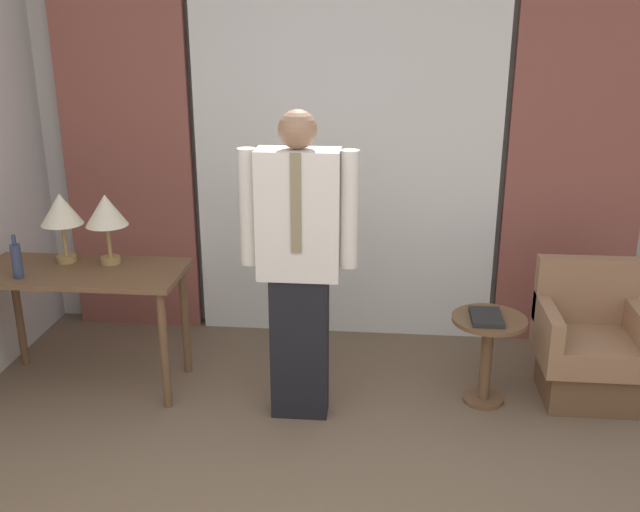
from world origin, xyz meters
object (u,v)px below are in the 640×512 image
object	(u,v)px
side_table	(487,345)
table_lamp_right	(106,213)
armchair	(588,349)
desk	(82,288)
person	(299,258)
book	(486,317)
bottle_near_edge	(17,260)
table_lamp_left	(61,211)

from	to	relation	value
side_table	table_lamp_right	bearing A→B (deg)	177.00
armchair	side_table	xyz separation A→B (m)	(-0.62, -0.12, 0.06)
desk	person	distance (m)	1.40
side_table	book	distance (m)	0.19
armchair	bottle_near_edge	bearing A→B (deg)	-174.76
bottle_near_edge	armchair	size ratio (longest dim) A/B	0.31
bottle_near_edge	book	world-z (taller)	bottle_near_edge
desk	book	xyz separation A→B (m)	(2.40, -0.01, -0.09)
bottle_near_edge	person	distance (m)	1.64
table_lamp_left	book	bearing A→B (deg)	-3.34
table_lamp_left	table_lamp_right	size ratio (longest dim) A/B	1.00
desk	table_lamp_left	bearing A→B (deg)	135.99
person	book	distance (m)	1.15
person	armchair	world-z (taller)	person
desk	table_lamp_left	xyz separation A→B (m)	(-0.14, 0.14, 0.44)
desk	table_lamp_right	size ratio (longest dim) A/B	2.85
armchair	book	xyz separation A→B (m)	(-0.64, -0.15, 0.25)
desk	bottle_near_edge	bearing A→B (deg)	-150.67
table_lamp_right	person	world-z (taller)	person
bottle_near_edge	table_lamp_right	bearing A→B (deg)	34.68
person	bottle_near_edge	bearing A→B (deg)	178.46
desk	armchair	distance (m)	3.07
desk	side_table	bearing A→B (deg)	0.37
armchair	table_lamp_right	bearing A→B (deg)	-179.90
table_lamp_left	armchair	world-z (taller)	table_lamp_left
side_table	table_lamp_left	bearing A→B (deg)	177.33
table_lamp_right	armchair	distance (m)	3.00
table_lamp_left	bottle_near_edge	xyz separation A→B (m)	(-0.15, -0.30, -0.21)
desk	side_table	size ratio (longest dim) A/B	2.24
table_lamp_left	bottle_near_edge	world-z (taller)	table_lamp_left
desk	book	distance (m)	2.41
bottle_near_edge	side_table	world-z (taller)	bottle_near_edge
table_lamp_left	desk	bearing A→B (deg)	-44.01
bottle_near_edge	person	bearing A→B (deg)	-1.54
person	side_table	world-z (taller)	person
table_lamp_right	bottle_near_edge	bearing A→B (deg)	-145.32
bottle_near_edge	book	xyz separation A→B (m)	(2.70, 0.15, -0.31)
desk	bottle_near_edge	distance (m)	0.41
book	table_lamp_left	bearing A→B (deg)	176.66
desk	side_table	xyz separation A→B (m)	(2.43, 0.02, -0.28)
table_lamp_left	armchair	bearing A→B (deg)	0.09
armchair	person	bearing A→B (deg)	-168.35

